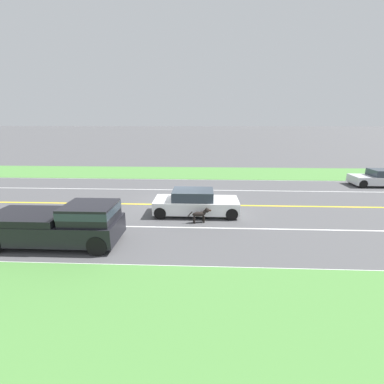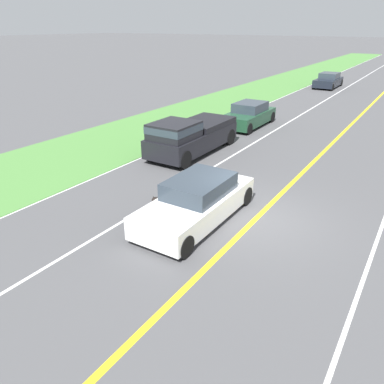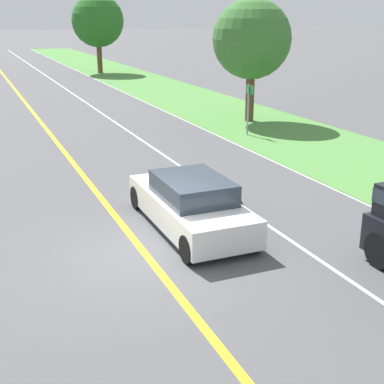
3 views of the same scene
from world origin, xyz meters
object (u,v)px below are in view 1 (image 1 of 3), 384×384
(oncoming_car, at_px, (382,178))
(ego_car, at_px, (195,203))
(dog, at_px, (201,214))
(pickup_truck, at_px, (61,224))

(oncoming_car, bearing_deg, ego_car, 115.52)
(dog, xyz_separation_m, pickup_truck, (2.58, -5.86, 0.44))
(dog, relative_size, pickup_truck, 0.23)
(ego_car, relative_size, pickup_truck, 0.87)
(pickup_truck, bearing_deg, oncoming_car, 118.17)
(dog, bearing_deg, ego_car, 179.88)
(ego_car, height_order, oncoming_car, ego_car)
(pickup_truck, xyz_separation_m, oncoming_car, (-10.84, 20.25, -0.29))
(ego_car, distance_m, dog, 1.29)
(dog, xyz_separation_m, oncoming_car, (-8.26, 14.39, 0.14))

